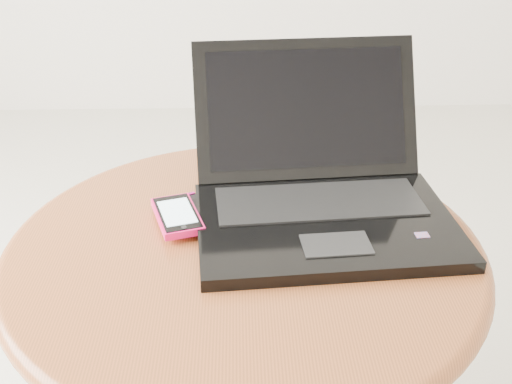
{
  "coord_description": "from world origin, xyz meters",
  "views": [
    {
      "loc": [
        -0.1,
        -0.78,
        1.07
      ],
      "look_at": [
        -0.08,
        0.04,
        0.62
      ],
      "focal_mm": 44.61,
      "sensor_mm": 36.0,
      "label": 1
    }
  ],
  "objects": [
    {
      "name": "laptop",
      "position": [
        0.02,
        0.08,
        0.6
      ],
      "size": [
        0.41,
        0.41,
        0.23
      ],
      "color": "black",
      "rests_on": "table"
    },
    {
      "name": "phone_black",
      "position": [
        -0.18,
        0.08,
        0.56
      ],
      "size": [
        0.1,
        0.12,
        0.01
      ],
      "color": "black",
      "rests_on": "table"
    },
    {
      "name": "table",
      "position": [
        -0.1,
        0.0,
        0.44
      ],
      "size": [
        0.7,
        0.7,
        0.56
      ],
      "color": "#5A3315",
      "rests_on": "ground"
    },
    {
      "name": "phone_pink",
      "position": [
        -0.2,
        0.05,
        0.58
      ],
      "size": [
        0.09,
        0.12,
        0.01
      ],
      "color": "#FF1464",
      "rests_on": "phone_black"
    }
  ]
}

